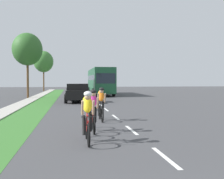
# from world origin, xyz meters

# --- Properties ---
(ground_plane) EXTENTS (120.00, 120.00, 0.00)m
(ground_plane) POSITION_xyz_m (0.00, 20.00, 0.00)
(ground_plane) COLOR #424244
(grass_verge) EXTENTS (1.93, 70.00, 0.01)m
(grass_verge) POSITION_xyz_m (-4.66, 20.00, 0.00)
(grass_verge) COLOR #38722D
(grass_verge) RESTS_ON ground_plane
(sidewalk_concrete) EXTENTS (1.23, 70.00, 0.10)m
(sidewalk_concrete) POSITION_xyz_m (-6.24, 20.00, 0.00)
(sidewalk_concrete) COLOR #B2ADA3
(sidewalk_concrete) RESTS_ON ground_plane
(lane_markings_center) EXTENTS (0.12, 54.30, 0.01)m
(lane_markings_center) POSITION_xyz_m (0.00, 24.00, 0.00)
(lane_markings_center) COLOR white
(lane_markings_center) RESTS_ON ground_plane
(cyclist_lead) EXTENTS (0.42, 1.72, 1.58)m
(cyclist_lead) POSITION_xyz_m (-1.79, 6.51, 0.81)
(cyclist_lead) COLOR black
(cyclist_lead) RESTS_ON ground_plane
(cyclist_trailing) EXTENTS (0.42, 1.72, 1.58)m
(cyclist_trailing) POSITION_xyz_m (-1.49, 8.15, 0.81)
(cyclist_trailing) COLOR black
(cyclist_trailing) RESTS_ON ground_plane
(cyclist_distant) EXTENTS (0.42, 1.72, 1.58)m
(cyclist_distant) POSITION_xyz_m (-0.89, 10.68, 0.81)
(cyclist_distant) COLOR black
(cyclist_distant) RESTS_ON ground_plane
(pickup_black) EXTENTS (2.22, 5.10, 1.64)m
(pickup_black) POSITION_xyz_m (-1.72, 21.81, 0.83)
(pickup_black) COLOR black
(pickup_black) RESTS_ON ground_plane
(bus_dark_green) EXTENTS (2.78, 11.60, 3.48)m
(bus_dark_green) POSITION_xyz_m (1.66, 33.29, 1.98)
(bus_dark_green) COLOR #194C2D
(bus_dark_green) RESTS_ON ground_plane
(street_tree_near) EXTENTS (3.24, 3.24, 7.15)m
(street_tree_near) POSITION_xyz_m (-6.97, 27.90, 5.34)
(street_tree_near) COLOR brown
(street_tree_near) RESTS_ON ground_plane
(street_tree_far) EXTENTS (3.58, 3.58, 7.43)m
(street_tree_far) POSITION_xyz_m (-7.24, 47.18, 5.44)
(street_tree_far) COLOR brown
(street_tree_far) RESTS_ON ground_plane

